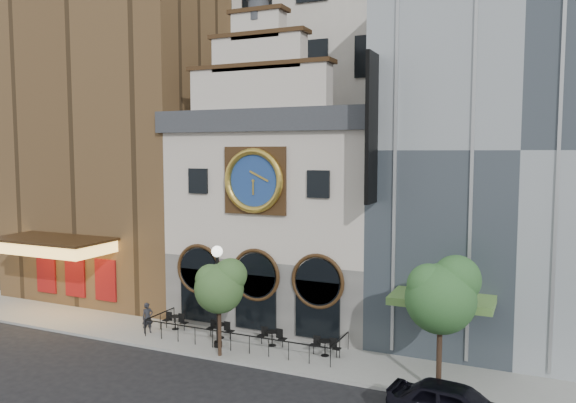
% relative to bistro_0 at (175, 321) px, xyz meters
% --- Properties ---
extents(ground, '(120.00, 120.00, 0.00)m').
position_rel_bistro_0_xyz_m(ground, '(4.54, -2.85, -0.61)').
color(ground, black).
rests_on(ground, ground).
extents(sidewalk, '(44.00, 5.00, 0.15)m').
position_rel_bistro_0_xyz_m(sidewalk, '(4.54, -0.35, -0.54)').
color(sidewalk, gray).
rests_on(sidewalk, ground).
extents(clock_building, '(12.60, 8.78, 18.65)m').
position_rel_bistro_0_xyz_m(clock_building, '(4.54, 4.98, 6.07)').
color(clock_building, '#605E5B').
rests_on(clock_building, ground).
extents(theater_building, '(14.00, 15.60, 25.00)m').
position_rel_bistro_0_xyz_m(theater_building, '(-8.46, 7.11, 11.99)').
color(theater_building, brown).
rests_on(theater_building, ground).
extents(retail_building, '(14.00, 14.40, 20.00)m').
position_rel_bistro_0_xyz_m(retail_building, '(17.53, 7.14, 9.53)').
color(retail_building, gray).
rests_on(retail_building, ground).
extents(office_tower, '(20.00, 16.00, 40.00)m').
position_rel_bistro_0_xyz_m(office_tower, '(4.54, 17.15, 19.39)').
color(office_tower, beige).
rests_on(office_tower, ground).
extents(cafe_railing, '(10.60, 2.60, 0.90)m').
position_rel_bistro_0_xyz_m(cafe_railing, '(4.54, -0.35, -0.01)').
color(cafe_railing, black).
rests_on(cafe_railing, sidewalk).
extents(bistro_0, '(1.58, 0.68, 0.90)m').
position_rel_bistro_0_xyz_m(bistro_0, '(0.00, 0.00, 0.00)').
color(bistro_0, black).
rests_on(bistro_0, sidewalk).
extents(bistro_1, '(1.58, 0.68, 0.90)m').
position_rel_bistro_0_xyz_m(bistro_1, '(3.07, -0.22, 0.00)').
color(bistro_1, black).
rests_on(bistro_1, sidewalk).
extents(bistro_2, '(1.58, 0.68, 0.90)m').
position_rel_bistro_0_xyz_m(bistro_2, '(6.12, -0.17, 0.00)').
color(bistro_2, black).
rests_on(bistro_2, sidewalk).
extents(bistro_3, '(1.58, 0.68, 0.90)m').
position_rel_bistro_0_xyz_m(bistro_3, '(9.10, -0.38, 0.00)').
color(bistro_3, black).
rests_on(bistro_3, sidewalk).
extents(pedestrian, '(0.67, 0.73, 1.68)m').
position_rel_bistro_0_xyz_m(pedestrian, '(-1.01, -1.14, 0.38)').
color(pedestrian, black).
rests_on(pedestrian, sidewalk).
extents(lamppost, '(1.58, 0.98, 5.22)m').
position_rel_bistro_0_xyz_m(lamppost, '(3.67, -1.44, 2.76)').
color(lamppost, black).
rests_on(lamppost, sidewalk).
extents(tree_left, '(2.49, 2.40, 4.80)m').
position_rel_bistro_0_xyz_m(tree_left, '(4.43, -2.42, 3.06)').
color(tree_left, '#382619').
rests_on(tree_left, sidewalk).
extents(tree_right, '(2.99, 2.88, 5.76)m').
position_rel_bistro_0_xyz_m(tree_right, '(14.91, -2.41, 3.76)').
color(tree_right, '#382619').
rests_on(tree_right, sidewalk).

